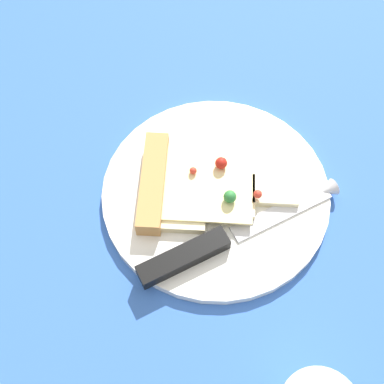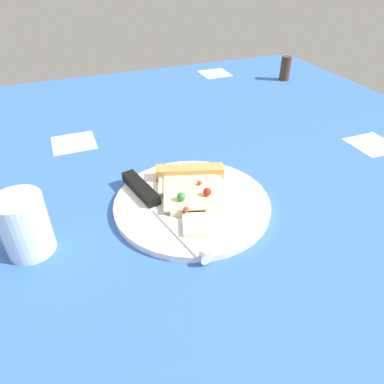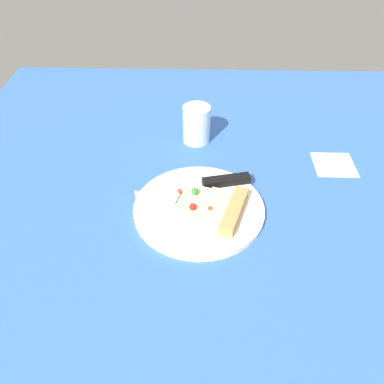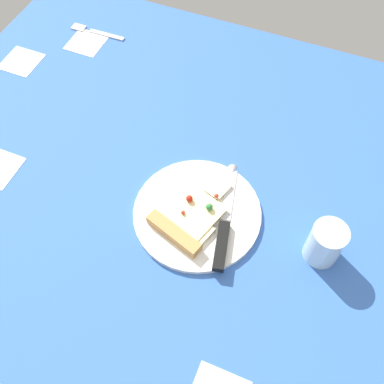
{
  "view_description": "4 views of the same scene",
  "coord_description": "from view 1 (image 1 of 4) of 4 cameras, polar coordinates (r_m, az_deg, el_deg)",
  "views": [
    {
      "loc": [
        -29.17,
        1.47,
        51.84
      ],
      "look_at": [
        -3.13,
        -5.36,
        3.78
      ],
      "focal_mm": 48.57,
      "sensor_mm": 36.0,
      "label": 1
    },
    {
      "loc": [
        -19.17,
        -51.41,
        35.94
      ],
      "look_at": [
        -2.53,
        -9.28,
        3.55
      ],
      "focal_mm": 33.02,
      "sensor_mm": 36.0,
      "label": 2
    },
    {
      "loc": [
        53.41,
        -8.14,
        53.73
      ],
      "look_at": [
        -5.29,
        -9.83,
        2.13
      ],
      "focal_mm": 36.71,
      "sensor_mm": 36.0,
      "label": 3
    },
    {
      "loc": [
        -18.02,
        32.78,
        78.27
      ],
      "look_at": [
        0.25,
        -11.52,
        2.48
      ],
      "focal_mm": 41.71,
      "sensor_mm": 36.0,
      "label": 4
    }
  ],
  "objects": [
    {
      "name": "ground_plane",
      "position": [
        0.61,
        -5.65,
        -1.03
      ],
      "size": [
        135.47,
        135.47,
        3.0
      ],
      "color": "#3360B7",
      "rests_on": "ground"
    },
    {
      "name": "plate",
      "position": [
        0.59,
        2.61,
        -0.1
      ],
      "size": [
        25.62,
        25.62,
        1.11
      ],
      "primitive_type": "cylinder",
      "color": "white",
      "rests_on": "ground_plane"
    },
    {
      "name": "pizza_slice",
      "position": [
        0.58,
        0.12,
        0.69
      ],
      "size": [
        13.88,
        18.96,
        2.7
      ],
      "rotation": [
        0.0,
        0.0,
        2.83
      ],
      "color": "beige",
      "rests_on": "plate"
    },
    {
      "name": "knife",
      "position": [
        0.55,
        3.33,
        -5.19
      ],
      "size": [
        7.35,
        23.87,
        2.45
      ],
      "rotation": [
        0.0,
        0.0,
        3.36
      ],
      "color": "silver",
      "rests_on": "plate"
    }
  ]
}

